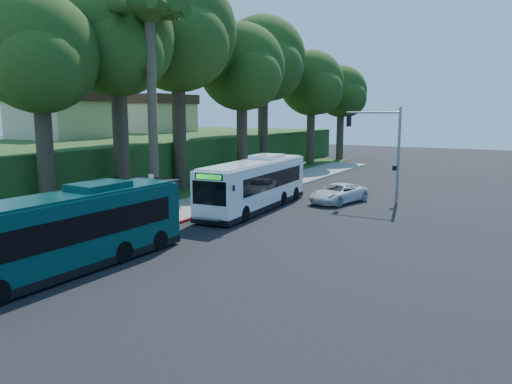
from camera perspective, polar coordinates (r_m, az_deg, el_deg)
The scene contains 19 objects.
ground at distance 30.41m, azimuth 2.32°, elevation -3.50°, with size 140.00×140.00×0.00m, color black.
sidewalk at distance 34.26m, azimuth -8.62°, elevation -2.05°, with size 4.50×70.00×0.12m, color gray.
red_curb at distance 29.79m, azimuth -9.85°, elevation -3.77°, with size 0.25×30.00×0.13m, color maroon.
grass_verge at distance 41.62m, azimuth -10.59°, elevation -0.15°, with size 8.00×70.00×0.06m, color #234719.
bus_shelter at distance 31.76m, azimuth -11.80°, elevation 0.17°, with size 3.20×1.51×2.55m.
stop_sign_pole at distance 28.91m, azimuth -11.83°, elevation -0.15°, with size 0.35×0.06×3.17m.
traffic_signal_pole at distance 37.76m, azimuth 14.52°, elevation 5.48°, with size 4.10×0.30×7.00m.
palm_tree at distance 33.51m, azimuth -12.10°, elevation 18.79°, with size 4.20×4.20×14.40m.
hillside_backdrop at distance 57.64m, azimuth -14.40°, elevation 4.71°, with size 24.00×60.00×8.80m.
tree_0 at distance 37.23m, azimuth -15.52°, elevation 15.85°, with size 8.40×8.00×15.70m.
tree_1 at distance 44.05m, azimuth -8.90°, elevation 16.99°, with size 10.50×10.00×18.26m.
tree_2 at distance 49.56m, azimuth -1.55°, elevation 13.60°, with size 8.82×8.40×15.12m.
tree_3 at distance 57.59m, azimuth 0.91°, elevation 14.49°, with size 10.08×9.60×17.28m.
tree_4 at distance 63.56m, azimuth 6.43°, elevation 11.91°, with size 8.40×8.00×14.14m.
tree_5 at distance 70.61m, azimuth 9.76°, elevation 10.94°, with size 7.35×7.00×12.86m.
tree_6 at distance 33.48m, azimuth -23.49°, elevation 13.64°, with size 7.56×7.20×13.74m.
white_bus at distance 34.32m, azimuth -0.07°, elevation 0.97°, with size 3.35×12.27×3.62m.
teal_bus at distance 22.41m, azimuth -20.87°, elevation -4.18°, with size 2.86×12.01×3.56m.
pickup at distance 37.28m, azimuth 9.38°, elevation -0.14°, with size 2.35×5.10×1.42m, color silver.
Camera 1 is at (13.45, -26.43, 6.70)m, focal length 35.00 mm.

